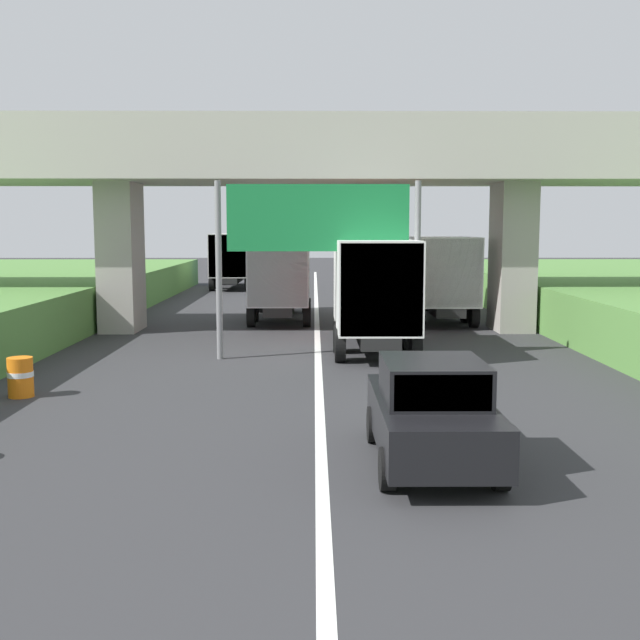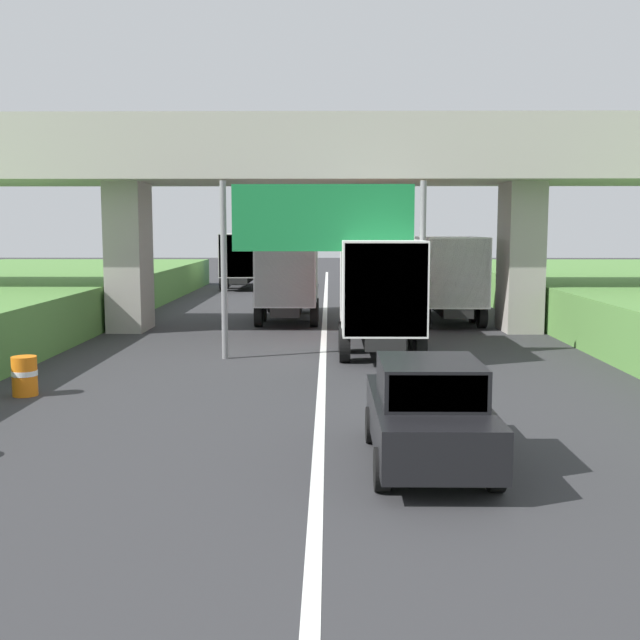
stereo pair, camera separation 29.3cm
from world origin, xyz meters
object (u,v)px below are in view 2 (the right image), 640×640
object	(u,v)px
car_black	(428,413)
truck_red	(378,288)
truck_silver	(289,273)
overhead_highway_sign	(323,229)
truck_blue	(244,257)
construction_barrel_2	(25,376)
truck_yellow	(445,274)

from	to	relation	value
car_black	truck_red	bearing A→B (deg)	90.33
car_black	truck_silver	bearing A→B (deg)	99.31
truck_silver	overhead_highway_sign	bearing A→B (deg)	-81.32
overhead_highway_sign	truck_blue	world-z (taller)	overhead_highway_sign
car_black	overhead_highway_sign	bearing A→B (deg)	99.89
truck_red	car_black	distance (m)	11.87
truck_red	construction_barrel_2	bearing A→B (deg)	-141.28
truck_yellow	overhead_highway_sign	bearing A→B (deg)	-117.86
truck_blue	construction_barrel_2	xyz separation A→B (m)	(-1.52, -31.69, -1.47)
truck_blue	car_black	bearing A→B (deg)	-79.26
truck_red	car_black	xyz separation A→B (m)	(0.07, -11.82, -1.08)
truck_red	truck_blue	distance (m)	25.87
truck_red	truck_silver	size ratio (longest dim) A/B	1.00
truck_silver	construction_barrel_2	distance (m)	15.61
overhead_highway_sign	car_black	world-z (taller)	overhead_highway_sign
car_black	truck_yellow	bearing A→B (deg)	80.75
truck_red	truck_silver	xyz separation A→B (m)	(-3.16, 7.87, 0.00)
truck_red	truck_yellow	distance (m)	8.27
overhead_highway_sign	truck_red	size ratio (longest dim) A/B	0.81
truck_red	construction_barrel_2	size ratio (longest dim) A/B	8.11
truck_red	truck_silver	world-z (taller)	same
overhead_highway_sign	truck_yellow	xyz separation A→B (m)	(4.93, 9.32, -1.82)
truck_silver	truck_blue	size ratio (longest dim) A/B	1.00
truck_silver	truck_blue	distance (m)	17.47
truck_yellow	truck_silver	bearing A→B (deg)	177.64
truck_red	truck_yellow	bearing A→B (deg)	66.96
overhead_highway_sign	truck_red	xyz separation A→B (m)	(1.69, 1.72, -1.82)
overhead_highway_sign	truck_blue	distance (m)	27.22
truck_silver	car_black	xyz separation A→B (m)	(3.23, -19.69, -1.08)
overhead_highway_sign	construction_barrel_2	xyz separation A→B (m)	(-6.73, -5.04, -3.30)
overhead_highway_sign	truck_silver	distance (m)	9.87
overhead_highway_sign	truck_blue	size ratio (longest dim) A/B	0.81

